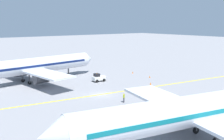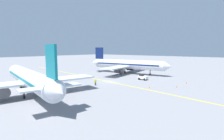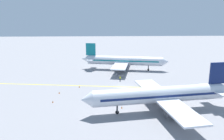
{
  "view_description": "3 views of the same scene",
  "coord_description": "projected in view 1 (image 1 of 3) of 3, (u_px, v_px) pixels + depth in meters",
  "views": [
    {
      "loc": [
        -39.98,
        27.35,
        13.71
      ],
      "look_at": [
        3.51,
        -5.34,
        3.67
      ],
      "focal_mm": 42.0,
      "sensor_mm": 36.0,
      "label": 1
    },
    {
      "loc": [
        -39.59,
        -34.11,
        9.93
      ],
      "look_at": [
        2.48,
        1.27,
        3.31
      ],
      "focal_mm": 28.0,
      "sensor_mm": 36.0,
      "label": 2
    },
    {
      "loc": [
        63.42,
        -6.66,
        20.23
      ],
      "look_at": [
        -1.91,
        -3.31,
        4.88
      ],
      "focal_mm": 35.0,
      "sensor_mm": 36.0,
      "label": 3
    }
  ],
  "objects": [
    {
      "name": "baggage_tug_white",
      "position": [
        98.0,
        78.0,
        60.81
      ],
      "size": [
        1.82,
        3.04,
        2.11
      ],
      "color": "white",
      "rests_on": "ground"
    },
    {
      "name": "ground_plane",
      "position": [
        101.0,
        95.0,
        50.08
      ],
      "size": [
        400.0,
        400.0,
        0.0
      ],
      "primitive_type": "plane",
      "color": "gray"
    },
    {
      "name": "traffic_cone_far_edge",
      "position": [
        69.0,
        77.0,
        64.06
      ],
      "size": [
        0.32,
        0.32,
        0.55
      ],
      "primitive_type": "cone",
      "color": "orange",
      "rests_on": "ground"
    },
    {
      "name": "apron_yellow_centreline",
      "position": [
        101.0,
        94.0,
        50.08
      ],
      "size": [
        16.99,
        118.9,
        0.01
      ],
      "primitive_type": "cube",
      "rotation": [
        0.0,
        0.0,
        -0.14
      ],
      "color": "yellow",
      "rests_on": "ground"
    },
    {
      "name": "traffic_cone_near_nose",
      "position": [
        151.0,
        83.0,
        57.87
      ],
      "size": [
        0.32,
        0.32,
        0.55
      ],
      "primitive_type": "cone",
      "color": "orange",
      "rests_on": "ground"
    },
    {
      "name": "airplane_at_gate",
      "position": [
        197.0,
        111.0,
        29.88
      ],
      "size": [
        28.47,
        35.31,
        10.6
      ],
      "color": "silver",
      "rests_on": "ground"
    },
    {
      "name": "traffic_cone_mid_apron",
      "position": [
        133.0,
        72.0,
        70.53
      ],
      "size": [
        0.32,
        0.32,
        0.55
      ],
      "primitive_type": "cone",
      "color": "orange",
      "rests_on": "ground"
    },
    {
      "name": "airplane_adjacent_stand",
      "position": [
        32.0,
        66.0,
        59.6
      ],
      "size": [
        28.45,
        35.51,
        10.6
      ],
      "color": "silver",
      "rests_on": "ground"
    },
    {
      "name": "ground_crew_worker",
      "position": [
        124.0,
        97.0,
        45.01
      ],
      "size": [
        0.4,
        0.47,
        1.68
      ],
      "color": "#23232D",
      "rests_on": "ground"
    },
    {
      "name": "traffic_cone_by_wingtip",
      "position": [
        150.0,
        77.0,
        65.01
      ],
      "size": [
        0.32,
        0.32,
        0.55
      ],
      "primitive_type": "cone",
      "color": "orange",
      "rests_on": "ground"
    }
  ]
}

